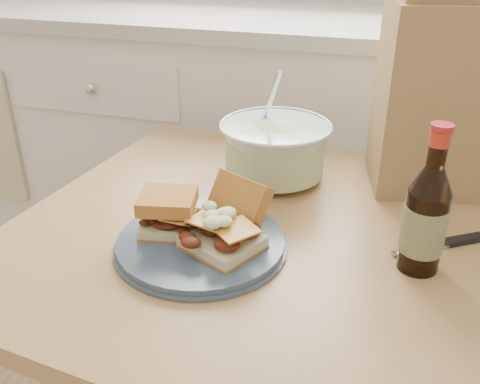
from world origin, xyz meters
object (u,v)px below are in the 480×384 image
(plate, at_px, (201,243))
(paper_bag, at_px, (453,99))
(dining_table, at_px, (246,271))
(coleslaw_bowl, at_px, (275,152))
(beer_bottle, at_px, (425,218))

(plate, xyz_separation_m, paper_bag, (0.40, 0.38, 0.18))
(dining_table, bearing_deg, paper_bag, 46.87)
(coleslaw_bowl, bearing_deg, beer_bottle, -40.60)
(dining_table, height_order, coleslaw_bowl, coleslaw_bowl)
(dining_table, distance_m, plate, 0.15)
(beer_bottle, distance_m, paper_bag, 0.35)
(dining_table, relative_size, coleslaw_bowl, 3.87)
(plate, bearing_deg, beer_bottle, 7.71)
(paper_bag, bearing_deg, plate, -147.41)
(coleslaw_bowl, bearing_deg, dining_table, -90.27)
(plate, height_order, paper_bag, paper_bag)
(coleslaw_bowl, height_order, paper_bag, paper_bag)
(paper_bag, bearing_deg, dining_table, -150.91)
(beer_bottle, bearing_deg, plate, -178.06)
(plate, bearing_deg, coleslaw_bowl, 79.80)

